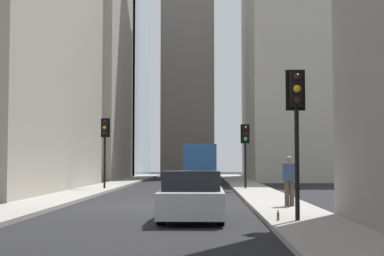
% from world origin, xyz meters
% --- Properties ---
extents(ground_plane, '(135.00, 135.00, 0.00)m').
position_xyz_m(ground_plane, '(0.00, 0.00, 0.00)').
color(ground_plane, black).
extents(sidewalk_right, '(90.00, 2.20, 0.14)m').
position_xyz_m(sidewalk_right, '(0.00, 4.50, 0.07)').
color(sidewalk_right, gray).
rests_on(sidewalk_right, ground_plane).
extents(sidewalk_left, '(90.00, 2.20, 0.14)m').
position_xyz_m(sidewalk_left, '(0.00, -4.50, 0.07)').
color(sidewalk_left, gray).
rests_on(sidewalk_left, ground_plane).
extents(building_left_far, '(16.54, 10.00, 18.99)m').
position_xyz_m(building_left_far, '(30.37, -10.60, 9.50)').
color(building_left_far, '#B7B2A5').
rests_on(building_left_far, ground_plane).
extents(building_right_far, '(14.68, 10.50, 26.66)m').
position_xyz_m(building_right_far, '(30.10, 10.59, 13.34)').
color(building_right_far, '#A8A091').
rests_on(building_right_far, ground_plane).
extents(delivery_truck, '(6.46, 2.25, 2.84)m').
position_xyz_m(delivery_truck, '(19.76, -1.40, 1.46)').
color(delivery_truck, '#285699').
rests_on(delivery_truck, ground_plane).
extents(sedan_silver, '(4.30, 1.78, 1.42)m').
position_xyz_m(sedan_silver, '(-5.67, -1.40, 0.66)').
color(sedan_silver, '#B7BABF').
rests_on(sedan_silver, ground_plane).
extents(traffic_light_foreground, '(0.43, 0.52, 4.00)m').
position_xyz_m(traffic_light_foreground, '(-7.02, -4.20, 3.08)').
color(traffic_light_foreground, black).
rests_on(traffic_light_foreground, sidewalk_left).
extents(traffic_light_midblock, '(0.43, 0.52, 3.67)m').
position_xyz_m(traffic_light_midblock, '(10.82, -4.06, 2.83)').
color(traffic_light_midblock, black).
rests_on(traffic_light_midblock, sidewalk_left).
extents(traffic_light_far_junction, '(0.43, 0.52, 4.04)m').
position_xyz_m(traffic_light_far_junction, '(10.82, 4.02, 3.11)').
color(traffic_light_far_junction, black).
rests_on(traffic_light_far_junction, sidewalk_right).
extents(pedestrian, '(0.26, 0.44, 1.73)m').
position_xyz_m(pedestrian, '(-2.19, -4.69, 1.08)').
color(pedestrian, '#473D33').
rests_on(pedestrian, sidewalk_left).
extents(discarded_bottle, '(0.07, 0.07, 0.27)m').
position_xyz_m(discarded_bottle, '(-7.01, -3.70, 0.25)').
color(discarded_bottle, brown).
rests_on(discarded_bottle, sidewalk_left).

